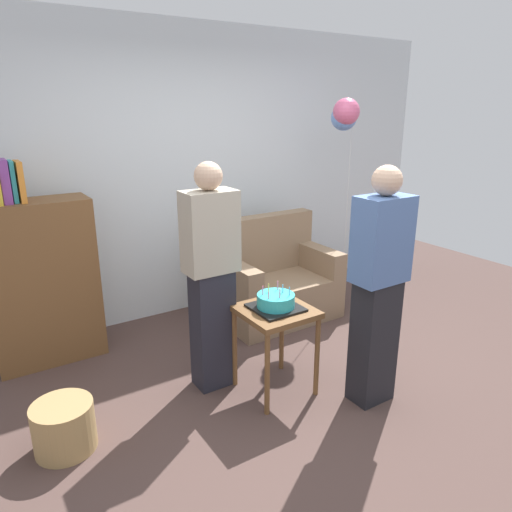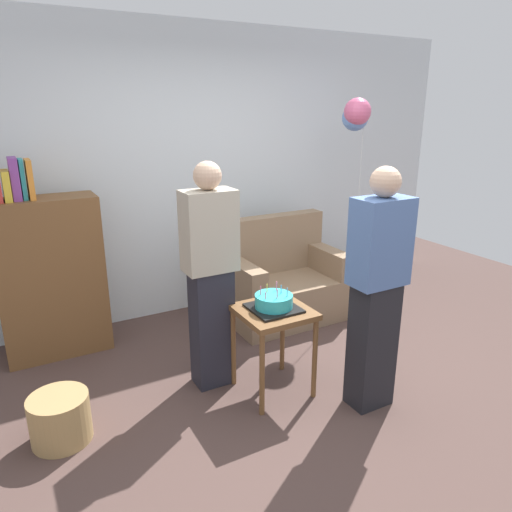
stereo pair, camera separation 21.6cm
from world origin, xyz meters
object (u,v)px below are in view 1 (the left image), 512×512
object	(u,v)px
handbag	(371,319)
side_table	(275,322)
balloon_bunch	(345,115)
bookshelf	(42,280)
wicker_basket	(64,427)
couch	(275,282)
birthday_cake	(276,302)
person_holding_cake	(378,288)
person_blowing_candles	(211,278)

from	to	relation	value
handbag	side_table	bearing A→B (deg)	-166.30
balloon_bunch	bookshelf	bearing A→B (deg)	171.92
wicker_basket	couch	bearing A→B (deg)	22.46
balloon_bunch	birthday_cake	bearing A→B (deg)	-146.28
side_table	person_holding_cake	bearing A→B (deg)	-41.95
couch	balloon_bunch	world-z (taller)	balloon_bunch
bookshelf	balloon_bunch	size ratio (longest dim) A/B	0.79
bookshelf	birthday_cake	world-z (taller)	bookshelf
handbag	balloon_bunch	world-z (taller)	balloon_bunch
bookshelf	wicker_basket	distance (m)	1.31
side_table	wicker_basket	bearing A→B (deg)	173.23
person_holding_cake	wicker_basket	distance (m)	2.12
couch	balloon_bunch	xyz separation A→B (m)	(0.72, -0.08, 1.55)
person_holding_cake	person_blowing_candles	bearing A→B (deg)	-17.42
person_blowing_candles	person_holding_cake	world-z (taller)	same
couch	person_blowing_candles	bearing A→B (deg)	-145.05
person_blowing_candles	bookshelf	bearing A→B (deg)	143.09
person_holding_cake	handbag	xyz separation A→B (m)	(0.80, 0.77, -0.73)
person_blowing_candles	wicker_basket	distance (m)	1.29
bookshelf	wicker_basket	world-z (taller)	bookshelf
bookshelf	birthday_cake	bearing A→B (deg)	-46.97
birthday_cake	person_holding_cake	world-z (taller)	person_holding_cake
birthday_cake	person_holding_cake	distance (m)	0.69
bookshelf	wicker_basket	size ratio (longest dim) A/B	4.48
couch	side_table	distance (m)	1.30
person_blowing_candles	person_holding_cake	distance (m)	1.13
person_holding_cake	balloon_bunch	world-z (taller)	balloon_bunch
person_blowing_candles	handbag	size ratio (longest dim) A/B	5.82
balloon_bunch	person_blowing_candles	bearing A→B (deg)	-159.71
side_table	wicker_basket	world-z (taller)	side_table
bookshelf	side_table	xyz separation A→B (m)	(1.27, -1.36, -0.14)
couch	birthday_cake	world-z (taller)	couch
balloon_bunch	wicker_basket	bearing A→B (deg)	-164.33
couch	balloon_bunch	bearing A→B (deg)	-6.44
birthday_cake	person_blowing_candles	size ratio (longest dim) A/B	0.20
bookshelf	birthday_cake	distance (m)	1.86
side_table	handbag	bearing A→B (deg)	13.70
couch	person_holding_cake	world-z (taller)	person_holding_cake
birthday_cake	wicker_basket	size ratio (longest dim) A/B	0.89
person_holding_cake	balloon_bunch	distance (m)	2.01
handbag	balloon_bunch	xyz separation A→B (m)	(0.16, 0.66, 1.79)
wicker_basket	handbag	size ratio (longest dim) A/B	1.29
couch	side_table	bearing A→B (deg)	-124.82
birthday_cake	handbag	world-z (taller)	birthday_cake
couch	balloon_bunch	size ratio (longest dim) A/B	0.54
wicker_basket	person_holding_cake	bearing A→B (deg)	-17.89
couch	person_holding_cake	distance (m)	1.60
wicker_basket	balloon_bunch	bearing A→B (deg)	15.67
person_holding_cake	handbag	bearing A→B (deg)	-110.91
bookshelf	wicker_basket	xyz separation A→B (m)	(-0.14, -1.19, -0.53)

